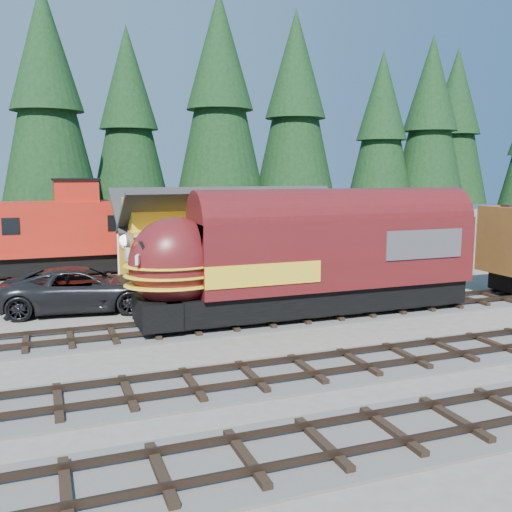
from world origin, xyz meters
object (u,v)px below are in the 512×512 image
object	(u,v)px
pickup_truck_a	(83,289)
locomotive	(301,262)
depot	(244,233)
caboose	(61,232)

from	to	relation	value
pickup_truck_a	locomotive	bearing A→B (deg)	-112.28
depot	caboose	bearing A→B (deg)	139.33
locomotive	caboose	distance (m)	16.60
depot	pickup_truck_a	bearing A→B (deg)	-167.72
caboose	pickup_truck_a	size ratio (longest dim) A/B	1.46
locomotive	caboose	bearing A→B (deg)	122.52
depot	pickup_truck_a	distance (m)	8.63
pickup_truck_a	caboose	bearing A→B (deg)	10.21
depot	caboose	world-z (taller)	caboose
locomotive	depot	bearing A→B (deg)	91.73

